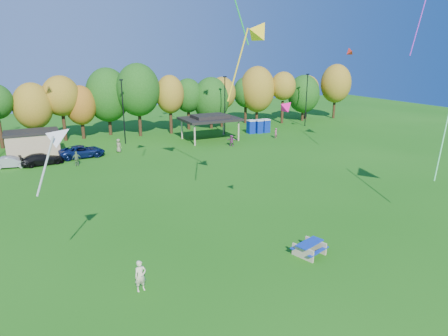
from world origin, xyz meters
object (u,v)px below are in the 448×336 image
porta_potties (259,126)px  car_c (82,151)px  kite_flyer (140,276)px  car_d (42,159)px  picnic_table (309,248)px  car_b (11,162)px

porta_potties → car_c: size_ratio=0.69×
kite_flyer → car_d: bearing=90.8°
porta_potties → car_c: bearing=-172.7°
porta_potties → picnic_table: size_ratio=1.56×
car_c → car_d: (-4.69, -1.52, -0.07)m
picnic_table → car_d: size_ratio=0.51×
car_c → picnic_table: bearing=-166.9°
car_b → car_d: (3.20, -0.34, 0.04)m
car_d → porta_potties: bearing=-88.2°
car_c → car_d: car_c is taller
picnic_table → car_b: (-17.51, 31.58, 0.14)m
kite_flyer → car_c: 31.88m
picnic_table → car_c: car_c is taller
porta_potties → picnic_table: 40.67m
kite_flyer → picnic_table: bearing=-10.4°
porta_potties → kite_flyer: bearing=-129.5°
picnic_table → car_c: size_ratio=0.44×
car_c → car_d: 4.93m
picnic_table → car_d: bearing=97.5°
kite_flyer → car_b: 31.39m
picnic_table → car_c: bearing=89.3°
porta_potties → car_b: (-35.80, -4.75, -0.45)m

